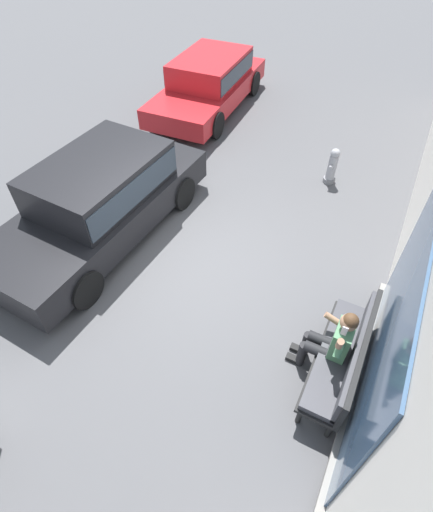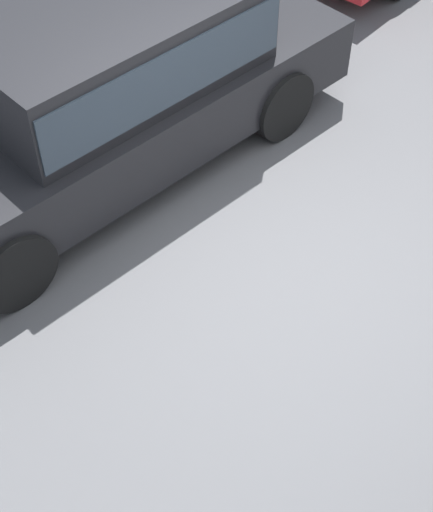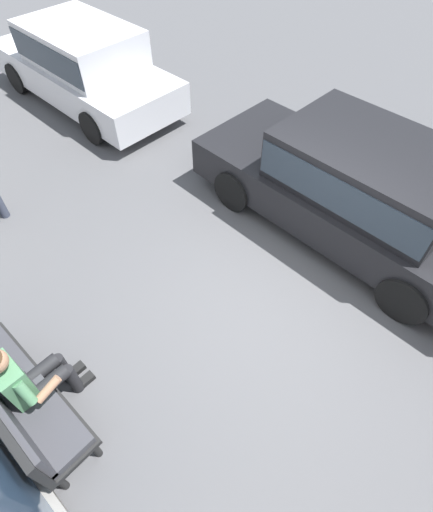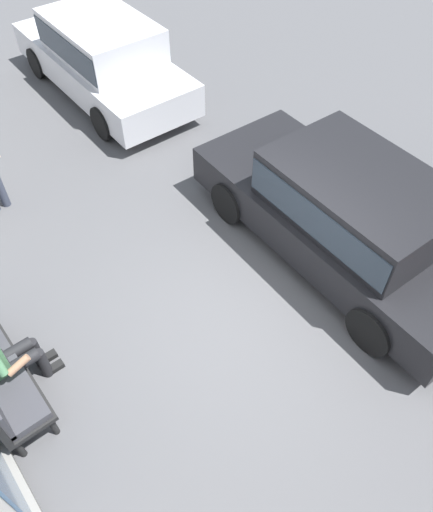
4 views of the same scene
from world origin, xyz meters
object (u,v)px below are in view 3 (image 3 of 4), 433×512
object	(u,v)px
person_on_phone	(26,378)
parked_car_mid	(357,185)
parked_car_far	(83,62)
bench	(8,397)

from	to	relation	value
person_on_phone	parked_car_mid	size ratio (longest dim) A/B	0.28
parked_car_mid	parked_car_far	xyz separation A→B (m)	(5.88, 0.36, -0.00)
person_on_phone	parked_car_mid	world-z (taller)	parked_car_mid
bench	person_on_phone	distance (m)	0.26
parked_car_mid	bench	bearing A→B (deg)	78.37
person_on_phone	parked_car_far	xyz separation A→B (m)	(4.95, -4.16, 0.13)
person_on_phone	parked_car_far	size ratio (longest dim) A/B	0.29
parked_car_far	person_on_phone	bearing A→B (deg)	139.92
bench	parked_car_mid	size ratio (longest dim) A/B	0.40
parked_car_mid	parked_car_far	world-z (taller)	parked_car_far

